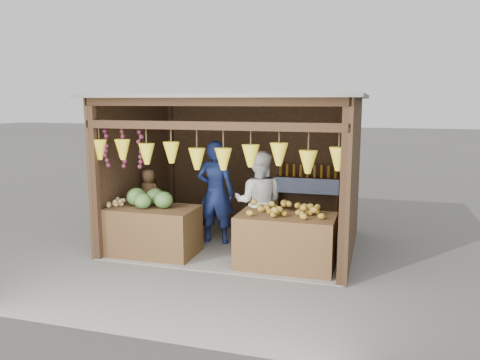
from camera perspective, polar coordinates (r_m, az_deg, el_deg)
name	(u,v)px	position (r m, az deg, el deg)	size (l,w,h in m)	color
ground	(238,244)	(8.54, -0.28, -7.79)	(80.00, 80.00, 0.00)	#514F49
stall_structure	(235,152)	(8.17, -0.60, 3.37)	(4.30, 3.30, 2.66)	slate
back_shelf	(307,187)	(9.33, 8.20, -0.86)	(1.25, 0.32, 1.32)	#382314
counter_left	(153,231)	(7.99, -10.52, -6.14)	(1.45, 0.85, 0.81)	#483318
counter_right	(286,241)	(7.29, 5.61, -7.46)	(1.49, 0.85, 0.84)	#51341B
stool	(150,228)	(9.10, -10.90, -5.76)	(0.36, 0.36, 0.33)	black
man_standing	(216,193)	(8.36, -3.00, -1.54)	(0.68, 0.45, 1.87)	#131E48
woman_standing	(259,202)	(7.89, 2.29, -2.71)	(0.84, 0.66, 1.74)	white
vendor_seated	(149,195)	(8.96, -11.03, -1.75)	(0.47, 0.31, 0.97)	brown
melon_pile	(149,197)	(7.90, -10.98, -2.10)	(1.00, 0.50, 0.32)	#1C4312
tanfruit_pile	(115,202)	(8.12, -15.03, -2.63)	(0.34, 0.40, 0.13)	tan
mango_pile	(288,208)	(7.17, 5.87, -3.38)	(1.40, 0.64, 0.22)	#B75E18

